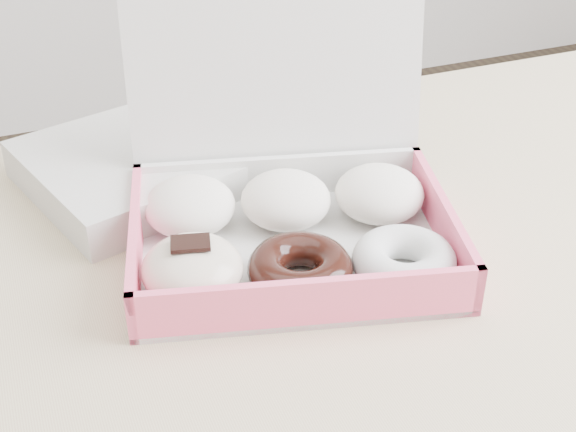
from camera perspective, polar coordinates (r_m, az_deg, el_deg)
name	(u,v)px	position (r m, az deg, el deg)	size (l,w,h in m)	color
table	(345,358)	(0.76, 4.04, -10.06)	(1.20, 0.80, 0.75)	tan
donut_box	(287,215)	(0.75, -0.08, 0.06)	(0.35, 0.32, 0.21)	silver
newspapers	(157,160)	(0.88, -9.33, 3.95)	(0.26, 0.21, 0.04)	silver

